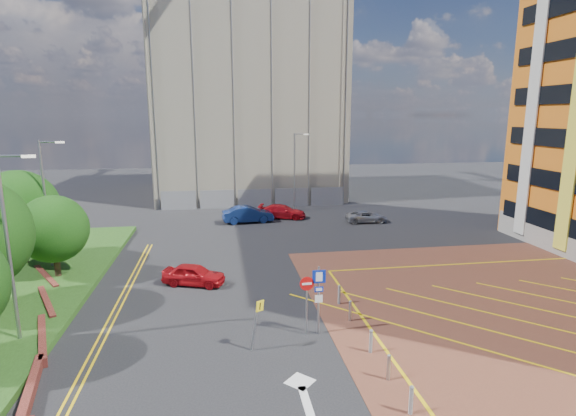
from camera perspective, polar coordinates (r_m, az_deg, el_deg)
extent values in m
plane|color=black|center=(20.36, 3.05, -16.99)|extent=(140.00, 140.00, 0.00)
cube|color=maroon|center=(19.42, -29.91, -19.51)|extent=(1.25, 4.56, 0.40)
cube|color=maroon|center=(23.05, -28.72, -14.35)|extent=(1.86, 4.43, 0.40)
cube|color=maroon|center=(26.90, -28.31, -10.61)|extent=(2.29, 4.27, 0.40)
cube|color=maroon|center=(30.89, -28.36, -7.80)|extent=(2.69, 4.06, 0.40)
cylinder|color=#3D2B1C|center=(30.37, -27.29, -6.03)|extent=(0.36, 0.36, 1.80)
sphere|color=#0D350C|center=(29.86, -27.65, -2.37)|extent=(4.00, 4.00, 4.00)
cylinder|color=#3D2B1C|center=(34.06, -30.56, -4.19)|extent=(0.36, 0.36, 2.20)
sphere|color=#0D350C|center=(33.53, -31.00, -0.11)|extent=(5.00, 5.00, 5.00)
cylinder|color=#9EA0A8|center=(22.02, -31.98, -4.50)|extent=(0.16, 0.16, 8.00)
cylinder|color=#9EA0A8|center=(21.15, -31.61, 5.67)|extent=(1.20, 0.10, 0.10)
cube|color=silver|center=(20.93, -30.08, 5.70)|extent=(0.50, 0.15, 0.12)
cylinder|color=#9EA0A8|center=(31.82, -28.41, 0.39)|extent=(0.16, 0.16, 8.00)
cylinder|color=#9EA0A8|center=(31.19, -28.06, 7.43)|extent=(1.20, 0.10, 0.10)
cube|color=silver|center=(31.00, -27.00, 7.45)|extent=(0.50, 0.15, 0.12)
cylinder|color=#9EA0A8|center=(46.48, 0.83, 4.58)|extent=(0.16, 0.16, 8.00)
cylinder|color=#9EA0A8|center=(46.26, 1.59, 9.36)|extent=(1.20, 0.10, 0.10)
cube|color=silver|center=(46.37, 2.33, 9.33)|extent=(0.50, 0.15, 0.12)
cylinder|color=#9EA0A8|center=(20.63, 3.90, -11.65)|extent=(0.10, 0.10, 3.20)
cube|color=#0923A2|center=(20.18, 3.97, -8.68)|extent=(0.60, 0.04, 0.60)
cube|color=white|center=(20.15, 3.98, -8.71)|extent=(0.30, 0.02, 0.42)
cube|color=#0923A2|center=(20.39, 3.94, -10.26)|extent=(0.40, 0.04, 0.25)
cube|color=white|center=(20.37, 3.96, -10.29)|extent=(0.28, 0.02, 0.14)
cube|color=white|center=(20.57, 3.93, -11.43)|extent=(0.35, 0.04, 0.35)
cylinder|color=#9EA0A8|center=(20.63, 2.37, -12.40)|extent=(0.08, 0.08, 2.70)
cylinder|color=red|center=(20.18, 2.41, -9.58)|extent=(0.64, 0.04, 0.64)
cube|color=white|center=(20.15, 2.42, -9.60)|extent=(0.44, 0.02, 0.10)
cylinder|color=#9EA0A8|center=(19.50, -4.23, -14.72)|extent=(0.42, 0.08, 2.19)
cube|color=yellow|center=(19.11, -3.59, -12.31)|extent=(0.39, 0.39, 0.51)
cylinder|color=black|center=(16.69, 15.35, -22.62)|extent=(0.14, 0.14, 0.90)
cylinder|color=#9EA0A8|center=(18.23, 12.65, -19.28)|extent=(0.14, 0.14, 0.90)
cylinder|color=black|center=(19.86, 10.47, -16.44)|extent=(0.14, 0.14, 0.90)
cylinder|color=#9EA0A8|center=(22.41, 7.90, -12.94)|extent=(0.14, 0.14, 0.90)
cylinder|color=black|center=(24.16, 6.52, -11.01)|extent=(0.14, 0.14, 0.90)
cube|color=#A69C87|center=(57.59, -5.24, 12.88)|extent=(21.20, 19.20, 22.00)
cube|color=gold|center=(60.17, -3.48, 18.59)|extent=(0.90, 0.90, 34.00)
cube|color=gray|center=(48.50, -3.07, 1.27)|extent=(21.60, 0.06, 2.00)
imported|color=#AC0E15|center=(27.13, -11.87, -8.26)|extent=(3.93, 2.57, 1.24)
imported|color=navy|center=(41.69, -5.12, -0.81)|extent=(4.80, 2.09, 1.54)
imported|color=red|center=(43.28, -0.72, -0.45)|extent=(4.83, 3.04, 1.31)
imported|color=#9A9CA1|center=(42.28, 9.90, -1.09)|extent=(3.90, 1.94, 1.06)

